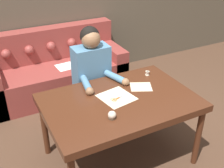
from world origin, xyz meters
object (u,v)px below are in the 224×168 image
object	(u,v)px
pin_cushion	(112,115)
dining_table	(120,106)
scissors	(118,98)
person	(92,81)
thread_spool	(147,73)
couch	(56,71)

from	to	relation	value
pin_cushion	dining_table	bearing A→B (deg)	48.26
dining_table	scissors	world-z (taller)	scissors
person	scissors	xyz separation A→B (m)	(0.01, -0.58, 0.09)
thread_spool	dining_table	bearing A→B (deg)	-148.90
couch	thread_spool	bearing A→B (deg)	-63.95
couch	scissors	xyz separation A→B (m)	(0.14, -1.63, 0.41)
dining_table	scissors	bearing A→B (deg)	120.77
dining_table	couch	size ratio (longest dim) A/B	0.74
thread_spool	pin_cushion	bearing A→B (deg)	-143.05
dining_table	thread_spool	size ratio (longest dim) A/B	31.78
dining_table	couch	distance (m)	1.70
person	scissors	bearing A→B (deg)	-89.02
person	pin_cushion	world-z (taller)	person
person	scissors	distance (m)	0.59
dining_table	thread_spool	bearing A→B (deg)	31.10
couch	pin_cushion	distance (m)	1.94
dining_table	scissors	distance (m)	0.08
person	pin_cushion	bearing A→B (deg)	-102.19
dining_table	thread_spool	distance (m)	0.60
dining_table	pin_cushion	bearing A→B (deg)	-131.74
dining_table	scissors	xyz separation A→B (m)	(-0.01, 0.02, 0.07)
couch	person	size ratio (longest dim) A/B	1.53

